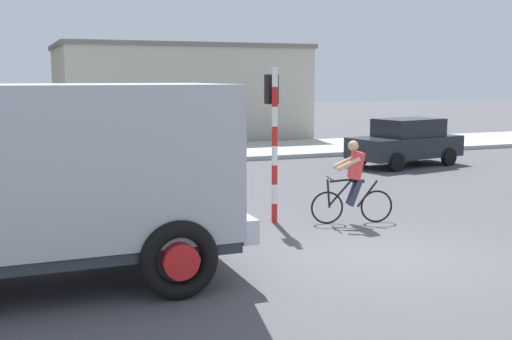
% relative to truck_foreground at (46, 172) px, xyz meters
% --- Properties ---
extents(ground_plane, '(120.00, 120.00, 0.00)m').
position_rel_truck_foreground_xyz_m(ground_plane, '(5.32, -0.44, -1.67)').
color(ground_plane, '#4C4C51').
extents(sidewalk_far, '(80.00, 5.00, 0.16)m').
position_rel_truck_foreground_xyz_m(sidewalk_far, '(5.32, 14.43, -1.59)').
color(sidewalk_far, '#ADADA8').
rests_on(sidewalk_far, ground).
extents(truck_foreground, '(5.43, 2.87, 2.90)m').
position_rel_truck_foreground_xyz_m(truck_foreground, '(0.00, 0.00, 0.00)').
color(truck_foreground, '#B2B7BC').
rests_on(truck_foreground, ground).
extents(cyclist, '(1.69, 0.59, 1.72)m').
position_rel_truck_foreground_xyz_m(cyclist, '(6.09, 1.89, -0.80)').
color(cyclist, black).
rests_on(cyclist, ground).
extents(traffic_light_pole, '(0.24, 0.43, 3.20)m').
position_rel_truck_foreground_xyz_m(traffic_light_pole, '(4.63, 2.65, 0.40)').
color(traffic_light_pole, red).
rests_on(traffic_light_pole, ground).
extents(car_red_near, '(4.26, 2.49, 1.60)m').
position_rel_truck_foreground_xyz_m(car_red_near, '(12.19, 8.87, -0.85)').
color(car_red_near, '#1E2328').
rests_on(car_red_near, ground).
extents(building_mid_block, '(11.34, 7.43, 4.49)m').
position_rel_truck_foreground_xyz_m(building_mid_block, '(7.45, 21.06, 0.58)').
color(building_mid_block, '#B2AD9E').
rests_on(building_mid_block, ground).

